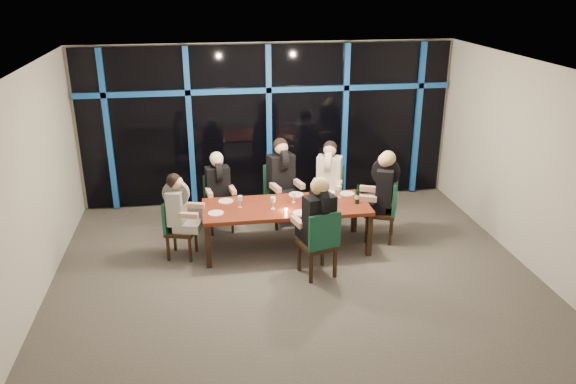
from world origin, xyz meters
The scene contains 29 objects.
room centered at (0.00, 0.00, 2.02)m, with size 7.04×7.00×3.02m.
window_wall centered at (0.01, 2.93, 1.55)m, with size 6.86×0.43×2.94m.
dining_table centered at (0.00, 0.80, 0.68)m, with size 2.60×1.00×0.75m.
chair_far_left centered at (-1.03, 1.73, 0.53)m, with size 0.51×0.51×0.95m.
chair_far_mid centered at (0.05, 1.83, 0.59)m, with size 0.61×0.61×1.06m.
chair_far_right centered at (0.92, 1.79, 0.56)m, with size 0.61×0.61×1.01m.
chair_end_left centered at (-1.72, 0.81, 0.52)m, with size 0.53×0.53×0.93m.
chair_end_right centered at (1.67, 0.86, 0.59)m, with size 0.63×0.63×1.05m.
chair_near_mid centered at (0.34, -0.18, 0.58)m, with size 0.60×0.60×1.04m.
diner_far_left centered at (-1.02, 1.66, 0.91)m, with size 0.51×0.63×0.92m.
diner_far_mid centered at (0.07, 1.75, 1.01)m, with size 0.61×0.72×1.03m.
diner_far_right centered at (0.89, 1.71, 0.96)m, with size 0.63×0.69×0.98m.
diner_end_left centered at (-1.64, 0.79, 0.89)m, with size 0.63×0.54×0.91m.
diner_end_right centered at (1.59, 0.90, 1.00)m, with size 0.72×0.65×1.02m.
diner_near_mid centered at (0.32, -0.10, 1.00)m, with size 0.60×0.71×1.02m.
plate_far_left centered at (-0.93, 1.10, 0.76)m, with size 0.24×0.24×0.01m, color white.
plate_far_mid centered at (0.23, 1.21, 0.76)m, with size 0.24×0.24×0.01m, color white.
plate_far_right centered at (0.68, 1.19, 0.76)m, with size 0.24×0.24×0.01m, color white.
plate_end_left centered at (-1.10, 0.64, 0.76)m, with size 0.24×0.24×0.01m, color white.
plate_end_right centered at (1.06, 1.11, 0.76)m, with size 0.24×0.24×0.01m, color white.
plate_near_mid centered at (0.17, 0.45, 0.76)m, with size 0.24×0.24×0.01m, color white.
wine_bottle centered at (1.12, 0.70, 0.87)m, with size 0.07×0.07×0.31m.
water_pitcher centered at (0.70, 0.70, 0.86)m, with size 0.13×0.12×0.22m.
tea_light centered at (-0.03, 0.59, 0.77)m, with size 0.05×0.05×0.03m, color #FFAE4C.
wine_glass_a centered at (-0.22, 0.69, 0.89)m, with size 0.08×0.08×0.20m.
wine_glass_b centered at (0.14, 0.91, 0.87)m, with size 0.07×0.07×0.17m.
wine_glass_c centered at (0.53, 0.75, 0.89)m, with size 0.07×0.07×0.19m.
wine_glass_d centered at (-0.71, 0.83, 0.89)m, with size 0.07×0.07×0.19m.
wine_glass_e centered at (0.90, 1.00, 0.89)m, with size 0.07×0.07×0.19m.
Camera 1 is at (-1.22, -7.21, 4.14)m, focal length 35.00 mm.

